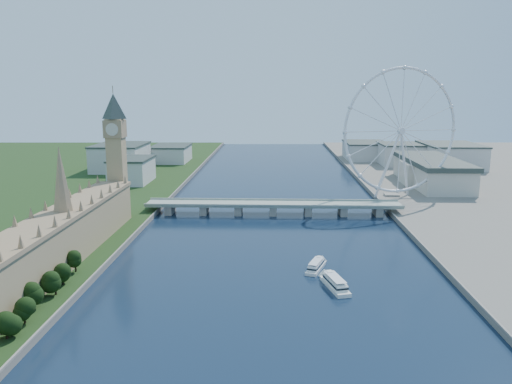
{
  "coord_description": "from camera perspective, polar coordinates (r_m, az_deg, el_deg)",
  "views": [
    {
      "loc": [
        -0.03,
        -121.3,
        105.13
      ],
      "look_at": [
        -11.73,
        210.0,
        37.63
      ],
      "focal_mm": 35.0,
      "sensor_mm": 36.0,
      "label": 1
    }
  ],
  "objects": [
    {
      "name": "tour_boat_near",
      "position": [
        304.21,
        6.85,
        -8.79
      ],
      "size": [
        15.93,
        28.16,
        6.04
      ],
      "primitive_type": null,
      "rotation": [
        0.0,
        0.0,
        -0.35
      ],
      "color": "silver",
      "rests_on": "ground"
    },
    {
      "name": "big_ben",
      "position": [
        421.08,
        -15.76,
        5.82
      ],
      "size": [
        20.02,
        20.02,
        110.0
      ],
      "color": "tan",
      "rests_on": "ground"
    },
    {
      "name": "london_eye",
      "position": [
        492.7,
        16.23,
        6.68
      ],
      "size": [
        113.6,
        39.12,
        124.3
      ],
      "color": "silver",
      "rests_on": "ground"
    },
    {
      "name": "tour_boat_far",
      "position": [
        278.83,
        9.0,
        -10.79
      ],
      "size": [
        15.47,
        31.98,
        6.86
      ],
      "primitive_type": null,
      "rotation": [
        0.0,
        0.0,
        0.25
      ],
      "color": "white",
      "rests_on": "ground"
    },
    {
      "name": "westminster_bridge",
      "position": [
        432.67,
        1.97,
        -1.66
      ],
      "size": [
        220.0,
        22.0,
        9.5
      ],
      "color": "gray",
      "rests_on": "ground"
    },
    {
      "name": "county_hall",
      "position": [
        587.9,
        19.31,
        0.55
      ],
      "size": [
        54.0,
        144.0,
        35.0
      ],
      "primitive_type": null,
      "color": "beige",
      "rests_on": "ground"
    },
    {
      "name": "parliament_range",
      "position": [
        329.76,
        -20.96,
        -4.51
      ],
      "size": [
        24.0,
        200.0,
        70.0
      ],
      "color": "tan",
      "rests_on": "ground"
    },
    {
      "name": "city_skyline",
      "position": [
        688.19,
        5.29,
        4.1
      ],
      "size": [
        505.0,
        280.0,
        32.0
      ],
      "color": "beige",
      "rests_on": "ground"
    }
  ]
}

